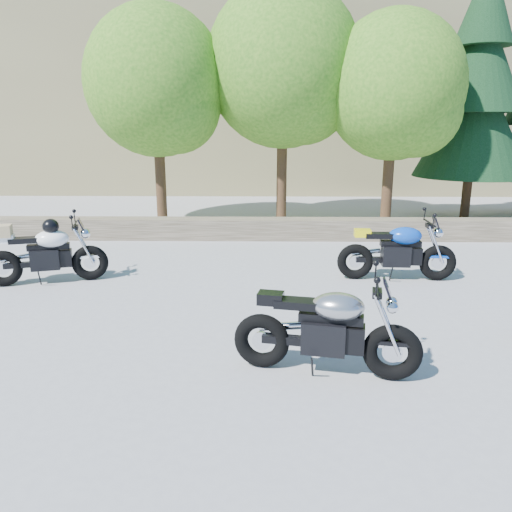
{
  "coord_description": "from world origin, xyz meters",
  "views": [
    {
      "loc": [
        0.33,
        -6.37,
        2.69
      ],
      "look_at": [
        0.2,
        1.0,
        0.75
      ],
      "focal_mm": 35.0,
      "sensor_mm": 36.0,
      "label": 1
    }
  ],
  "objects": [
    {
      "name": "ground",
      "position": [
        0.0,
        0.0,
        0.0
      ],
      "size": [
        90.0,
        90.0,
        0.0
      ],
      "primitive_type": "plane",
      "color": "gray",
      "rests_on": "ground"
    },
    {
      "name": "hillside",
      "position": [
        3.0,
        28.0,
        7.5
      ],
      "size": [
        80.0,
        30.0,
        15.0
      ],
      "primitive_type": "cube",
      "color": "olive",
      "rests_on": "ground"
    },
    {
      "name": "conifer_near",
      "position": [
        6.2,
        8.2,
        3.68
      ],
      "size": [
        3.17,
        3.17,
        7.06
      ],
      "color": "#382314",
      "rests_on": "ground"
    },
    {
      "name": "blue_bike",
      "position": [
        2.7,
        2.24,
        0.51
      ],
      "size": [
        2.1,
        0.67,
        1.06
      ],
      "rotation": [
        0.0,
        0.0,
        -0.04
      ],
      "color": "black",
      "rests_on": "ground"
    },
    {
      "name": "stone_wall",
      "position": [
        0.0,
        5.5,
        0.25
      ],
      "size": [
        22.0,
        0.55,
        0.5
      ],
      "primitive_type": "cube",
      "color": "#4D4433",
      "rests_on": "ground"
    },
    {
      "name": "white_bike",
      "position": [
        -3.47,
        1.93,
        0.56
      ],
      "size": [
        2.02,
        0.82,
        1.14
      ],
      "rotation": [
        0.0,
        0.0,
        0.28
      ],
      "color": "black",
      "rests_on": "ground"
    },
    {
      "name": "tree_decid_mid",
      "position": [
        0.91,
        7.54,
        4.04
      ],
      "size": [
        4.08,
        4.08,
        6.24
      ],
      "color": "#382314",
      "rests_on": "ground"
    },
    {
      "name": "silver_bike",
      "position": [
        1.02,
        -1.29,
        0.51
      ],
      "size": [
        2.07,
        0.71,
        1.04
      ],
      "rotation": [
        0.0,
        0.0,
        -0.19
      ],
      "color": "black",
      "rests_on": "ground"
    },
    {
      "name": "tree_decid_right",
      "position": [
        3.71,
        6.94,
        3.5
      ],
      "size": [
        3.54,
        3.54,
        5.41
      ],
      "color": "#382314",
      "rests_on": "ground"
    },
    {
      "name": "tree_decid_left",
      "position": [
        -2.39,
        7.14,
        3.63
      ],
      "size": [
        3.67,
        3.67,
        5.62
      ],
      "color": "#382314",
      "rests_on": "ground"
    }
  ]
}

